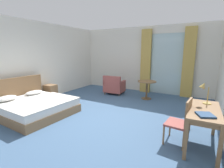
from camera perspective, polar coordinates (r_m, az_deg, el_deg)
The scene contains 14 objects.
ground at distance 4.72m, azimuth -5.10°, elevation -12.22°, with size 6.51×8.00×0.10m, color #426084.
wall_back at distance 7.71m, azimuth 10.82°, elevation 8.31°, with size 6.11×0.12×2.90m, color white.
wall_left at distance 6.53m, azimuth -27.70°, elevation 6.70°, with size 0.12×7.60×2.90m, color white.
balcony_glass_door at distance 7.37m, azimuth 18.27°, elevation 6.46°, with size 1.29×0.02×2.55m, color silver.
curtain_panel_left at distance 7.48m, azimuth 11.62°, elevation 7.64°, with size 0.44×0.10×2.75m, color tan.
curtain_panel_right at distance 7.14m, azimuth 25.00°, elevation 6.64°, with size 0.43×0.10×2.75m, color tan.
bed at distance 5.42m, azimuth -25.50°, elevation -6.87°, with size 2.05×1.89×1.01m.
nightstand at distance 6.81m, azimuth -20.53°, elevation -2.57°, with size 0.43×0.37×0.56m.
writing_desk at distance 3.63m, azimuth 29.24°, elevation -8.98°, with size 0.58×1.30×0.76m.
desk_chair at distance 3.57m, azimuth 23.08°, elevation -11.36°, with size 0.46×0.51×0.94m.
desk_lamp at distance 3.84m, azimuth 29.34°, elevation -1.59°, with size 0.27×0.22×0.48m.
closed_book at distance 3.23m, azimuth 29.63°, elevation -9.29°, with size 0.25×0.26×0.03m, color navy.
armchair_by_window at distance 7.10m, azimuth 0.74°, elevation -0.81°, with size 0.83×0.76×0.81m.
round_cafe_table at distance 6.46m, azimuth 11.99°, elevation -0.58°, with size 0.70×0.70×0.70m.
Camera 1 is at (2.48, -3.55, 1.84)m, focal length 26.35 mm.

